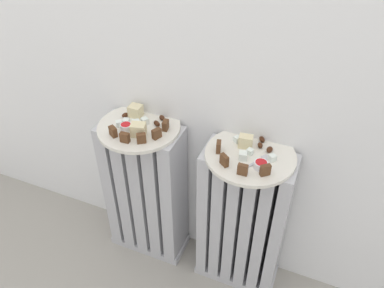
{
  "coord_description": "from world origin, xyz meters",
  "views": [
    {
      "loc": [
        0.37,
        -0.61,
        1.35
      ],
      "look_at": [
        0.0,
        0.28,
        0.59
      ],
      "focal_mm": 35.62,
      "sensor_mm": 36.0,
      "label": 1
    }
  ],
  "objects": [
    {
      "name": "medjool_date_right_0",
      "position": [
        0.21,
        0.32,
        0.62
      ],
      "size": [
        0.02,
        0.03,
        0.02
      ],
      "primitive_type": "ellipsoid",
      "rotation": [
        0.0,
        0.0,
        2.01
      ],
      "color": "#3D1E0F",
      "rests_on": "plate_right"
    },
    {
      "name": "dark_cake_slice_left_1",
      "position": [
        -0.19,
        0.19,
        0.63
      ],
      "size": [
        0.03,
        0.02,
        0.03
      ],
      "primitive_type": "cube",
      "rotation": [
        0.0,
        0.0,
        0.03
      ],
      "color": "#56351E",
      "rests_on": "plate_left"
    },
    {
      "name": "medjool_date_left_2",
      "position": [
        -0.26,
        0.31,
        0.62
      ],
      "size": [
        0.02,
        0.03,
        0.02
      ],
      "primitive_type": "ellipsoid",
      "rotation": [
        0.0,
        0.0,
        1.1
      ],
      "color": "#3D1E0F",
      "rests_on": "plate_left"
    },
    {
      "name": "dark_cake_slice_left_4",
      "position": [
        -0.1,
        0.3,
        0.63
      ],
      "size": [
        0.02,
        0.03,
        0.03
      ],
      "primitive_type": "cube",
      "rotation": [
        0.0,
        0.0,
        1.74
      ],
      "color": "#56351E",
      "rests_on": "plate_left"
    },
    {
      "name": "dark_cake_slice_left_0",
      "position": [
        -0.24,
        0.2,
        0.63
      ],
      "size": [
        0.03,
        0.03,
        0.03
      ],
      "primitive_type": "cube",
      "rotation": [
        0.0,
        0.0,
        -0.54
      ],
      "color": "#56351E",
      "rests_on": "plate_left"
    },
    {
      "name": "turkish_delight_right_2",
      "position": [
        0.19,
        0.28,
        0.62
      ],
      "size": [
        0.02,
        0.02,
        0.02
      ],
      "primitive_type": "cube",
      "rotation": [
        0.0,
        0.0,
        1.25
      ],
      "color": "white",
      "rests_on": "plate_right"
    },
    {
      "name": "plate_right",
      "position": [
        0.19,
        0.28,
        0.61
      ],
      "size": [
        0.28,
        0.28,
        0.01
      ],
      "primitive_type": "cylinder",
      "color": "silver",
      "rests_on": "radiator_right"
    },
    {
      "name": "turkish_delight_left_2",
      "position": [
        -0.25,
        0.25,
        0.62
      ],
      "size": [
        0.03,
        0.03,
        0.02
      ],
      "primitive_type": "cube",
      "rotation": [
        0.0,
        0.0,
        0.61
      ],
      "color": "white",
      "rests_on": "plate_left"
    },
    {
      "name": "turkish_delight_right_3",
      "position": [
        0.14,
        0.32,
        0.62
      ],
      "size": [
        0.03,
        0.03,
        0.02
      ],
      "primitive_type": "cube",
      "rotation": [
        0.0,
        0.0,
        0.94
      ],
      "color": "white",
      "rests_on": "plate_right"
    },
    {
      "name": "radiator_right",
      "position": [
        0.19,
        0.28,
        0.3
      ],
      "size": [
        0.31,
        0.14,
        0.6
      ],
      "color": "#B2B2B7",
      "rests_on": "ground_plane"
    },
    {
      "name": "dark_cake_slice_right_1",
      "position": [
        0.13,
        0.2,
        0.63
      ],
      "size": [
        0.03,
        0.03,
        0.04
      ],
      "primitive_type": "cube",
      "rotation": [
        0.0,
        0.0,
        -0.64
      ],
      "color": "#56351E",
      "rests_on": "plate_right"
    },
    {
      "name": "medjool_date_right_1",
      "position": [
        0.21,
        0.35,
        0.62
      ],
      "size": [
        0.03,
        0.03,
        0.02
      ],
      "primitive_type": "ellipsoid",
      "rotation": [
        0.0,
        0.0,
        2.17
      ],
      "color": "#3D1E0F",
      "rests_on": "plate_right"
    },
    {
      "name": "dark_cake_slice_left_2",
      "position": [
        -0.14,
        0.2,
        0.63
      ],
      "size": [
        0.03,
        0.03,
        0.03
      ],
      "primitive_type": "cube",
      "rotation": [
        0.0,
        0.0,
        0.6
      ],
      "color": "#56351E",
      "rests_on": "plate_left"
    },
    {
      "name": "dark_cake_slice_right_0",
      "position": [
        0.1,
        0.25,
        0.63
      ],
      "size": [
        0.02,
        0.03,
        0.04
      ],
      "primitive_type": "cube",
      "rotation": [
        0.0,
        0.0,
        -1.3
      ],
      "color": "#56351E",
      "rests_on": "plate_right"
    },
    {
      "name": "turkish_delight_left_1",
      "position": [
        -0.18,
        0.3,
        0.62
      ],
      "size": [
        0.03,
        0.03,
        0.02
      ],
      "primitive_type": "cube",
      "rotation": [
        0.0,
        0.0,
        0.97
      ],
      "color": "white",
      "rests_on": "plate_left"
    },
    {
      "name": "radiator_left",
      "position": [
        -0.19,
        0.28,
        0.3
      ],
      "size": [
        0.31,
        0.14,
        0.6
      ],
      "color": "#B2B2B7",
      "rests_on": "ground_plane"
    },
    {
      "name": "turkish_delight_right_1",
      "position": [
        0.18,
        0.25,
        0.63
      ],
      "size": [
        0.03,
        0.03,
        0.02
      ],
      "primitive_type": "cube",
      "rotation": [
        0.0,
        0.0,
        0.24
      ],
      "color": "white",
      "rests_on": "plate_right"
    },
    {
      "name": "fork",
      "position": [
        0.22,
        0.25,
        0.62
      ],
      "size": [
        0.06,
        0.09,
        0.0
      ],
      "color": "#B7B7BC",
      "rests_on": "plate_right"
    },
    {
      "name": "marble_cake_slice_left_0",
      "position": [
        -0.23,
        0.33,
        0.63
      ],
      "size": [
        0.04,
        0.04,
        0.04
      ],
      "primitive_type": "cube",
      "rotation": [
        0.0,
        0.0,
        0.01
      ],
      "color": "beige",
      "rests_on": "plate_left"
    },
    {
      "name": "dark_cake_slice_right_3",
      "position": [
        0.26,
        0.2,
        0.63
      ],
      "size": [
        0.03,
        0.03,
        0.04
      ],
      "primitive_type": "cube",
      "rotation": [
        0.0,
        0.0,
        0.69
      ],
      "color": "#56351E",
      "rests_on": "plate_right"
    },
    {
      "name": "medjool_date_left_1",
      "position": [
        -0.14,
        0.3,
        0.62
      ],
      "size": [
        0.03,
        0.03,
        0.02
      ],
      "primitive_type": "ellipsoid",
      "rotation": [
        0.0,
        0.0,
        2.61
      ],
      "color": "#3D1E0F",
      "rests_on": "plate_left"
    },
    {
      "name": "medjool_date_right_2",
      "position": [
        0.24,
        0.31,
        0.62
      ],
      "size": [
        0.02,
        0.03,
        0.02
      ],
      "primitive_type": "ellipsoid",
      "rotation": [
        0.0,
        0.0,
        1.53
      ],
      "color": "#3D1E0F",
      "rests_on": "plate_right"
    },
    {
      "name": "marble_cake_slice_right_0",
      "position": [
        0.17,
        0.31,
        0.63
      ],
      "size": [
        0.05,
        0.03,
        0.04
      ],
      "primitive_type": "cube",
      "rotation": [
        0.0,
        0.0,
        0.12
      ],
      "color": "beige",
      "rests_on": "plate_right"
    },
    {
      "name": "medjool_date_left_0",
      "position": [
        -0.14,
        0.34,
        0.62
      ],
      "size": [
        0.03,
        0.03,
        0.01
      ],
      "primitive_type": "ellipsoid",
      "rotation": [
        0.0,
        0.0,
        2.28
      ],
      "color": "#3D1E0F",
      "rests_on": "plate_left"
    },
    {
      "name": "turkish_delight_left_3",
      "position": [
        -0.24,
        0.27,
        0.62
      ],
      "size": [
        0.02,
        0.02,
        0.02
      ],
      "primitive_type": "cube",
      "rotation": [
        0.0,
        0.0,
        0.14
      ],
      "color": "white",
      "rests_on": "plate_left"
    },
    {
      "name": "marble_cake_slice_left_1",
      "position": [
        -0.17,
        0.23,
        0.64
      ],
      "size": [
        0.06,
        0.05,
        0.04
      ],
      "primitive_type": "cube",
      "rotation": [
        0.0,
        0.0,
        0.29
      ],
      "color": "beige",
      "rests_on": "plate_left"
    },
    {
      "name": "dark_cake_slice_right_2",
      "position": [
        0.2,
        0.18,
        0.63
      ],
      "size": [
        0.03,
        0.01,
        0.04
      ],
      "primitive_type": "cube",
      "rotation": [
        0.0,
        0.0,
        0.03
      ],
      "color": "#56351E",
      "rests_on": "plate_right"
    },
    {
      "name": "turkish_delight_right_0",
      "position": [
        0.26,
        0.28,
        0.62
      ],
      "size": [
        0.03,
        0.03,
        0.02
      ],
      "primitive_type": "cube",
      "rotation": [
        0.0,
        0.0,
        0.89
      ],
      "color": "white",
      "rests_on": "plate_right"
    },
    {
      "name": "jam_bowl_right",
      "position": [
        0.24,
        0.23,
        0.63
      ],
      "size": [
        0.04,
        0.04,
        0.02
      ],
      "color": "white",
      "rests_on": "plate_right"
    },
    {
      "name": "turkish_delight_left_0",
      "position": [
        -0.2,
        0.27,
        0.63
      ],
      "size": [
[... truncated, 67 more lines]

